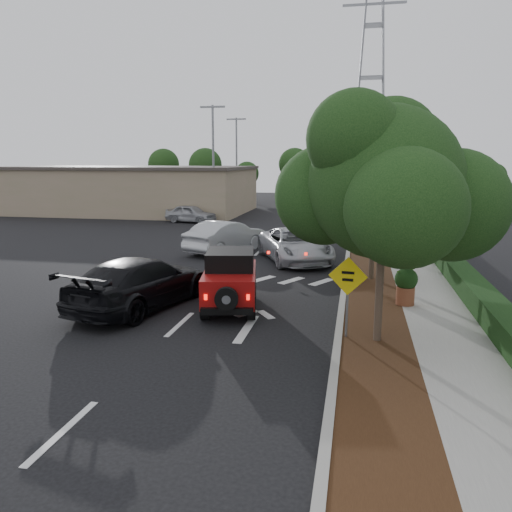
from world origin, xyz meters
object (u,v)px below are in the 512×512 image
(red_jeep, at_px, (230,279))
(black_suv_oncoming, at_px, (141,282))
(speed_hump_sign, at_px, (348,286))
(silver_suv_ahead, at_px, (295,245))

(red_jeep, relative_size, black_suv_oncoming, 0.67)
(speed_hump_sign, bearing_deg, red_jeep, 153.93)
(black_suv_oncoming, xyz_separation_m, speed_hump_sign, (6.62, -1.87, 0.68))
(red_jeep, height_order, black_suv_oncoming, red_jeep)
(red_jeep, height_order, silver_suv_ahead, red_jeep)
(red_jeep, distance_m, silver_suv_ahead, 8.07)
(red_jeep, distance_m, speed_hump_sign, 4.51)
(silver_suv_ahead, bearing_deg, black_suv_oncoming, -138.66)
(speed_hump_sign, bearing_deg, silver_suv_ahead, 110.99)
(red_jeep, bearing_deg, silver_suv_ahead, 71.11)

